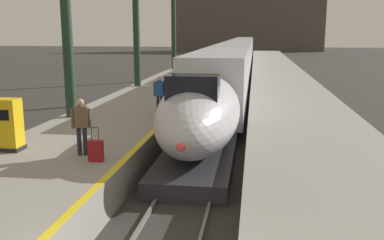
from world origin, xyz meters
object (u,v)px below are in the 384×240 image
Objects in this scene: highspeed_train_main at (238,56)px; ticket_machine_yellow at (9,127)px; station_column_distant at (173,9)px; passenger_near_edge at (81,122)px; rolling_suitcase at (96,151)px; passenger_far_waiting at (160,92)px.

highspeed_train_main reaches higher than ticket_machine_yellow.
passenger_near_edge is (2.78, -29.93, -4.69)m from station_column_distant.
rolling_suitcase is at bearing -83.64° from station_column_distant.
passenger_near_edge is 1.06× the size of ticket_machine_yellow.
passenger_near_edge is 6.72m from passenger_far_waiting.
rolling_suitcase is at bearing -93.88° from highspeed_train_main.
ticket_machine_yellow is (0.35, -29.71, -4.94)m from station_column_distant.
ticket_machine_yellow is (-3.04, 0.76, 0.44)m from rolling_suitcase.
passenger_near_edge is (-3.12, -36.45, 0.07)m from highspeed_train_main.
station_column_distant reaches higher than passenger_near_edge.
passenger_near_edge is 1.72× the size of rolling_suitcase.
highspeed_train_main is at bearing 86.12° from rolling_suitcase.
passenger_far_waiting is at bearing 87.84° from rolling_suitcase.
highspeed_train_main is 29.88m from passenger_far_waiting.
station_column_distant reaches higher than highspeed_train_main.
passenger_near_edge reaches higher than rolling_suitcase.
passenger_far_waiting is 7.24m from ticket_machine_yellow.
station_column_distant is at bearing -132.14° from highspeed_train_main.
highspeed_train_main is 8.08× the size of station_column_distant.
passenger_near_edge is 1.07m from rolling_suitcase.
rolling_suitcase is 3.17m from ticket_machine_yellow.
rolling_suitcase is (0.62, -0.54, -0.69)m from passenger_near_edge.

